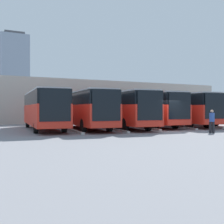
% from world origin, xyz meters
% --- Properties ---
extents(ground_plane, '(600.00, 600.00, 0.00)m').
position_xyz_m(ground_plane, '(0.00, 0.00, 0.00)').
color(ground_plane, gray).
extents(bus_0, '(3.38, 11.87, 3.31)m').
position_xyz_m(bus_0, '(-8.59, -5.83, 1.84)').
color(bus_0, red).
rests_on(bus_0, ground_plane).
extents(curb_divider_0, '(0.84, 7.10, 0.15)m').
position_xyz_m(curb_divider_0, '(-6.87, -4.09, 0.07)').
color(curb_divider_0, '#B2B2AD').
rests_on(curb_divider_0, ground_plane).
extents(bus_1, '(3.38, 11.87, 3.31)m').
position_xyz_m(bus_1, '(-5.15, -5.59, 1.84)').
color(bus_1, red).
rests_on(bus_1, ground_plane).
extents(curb_divider_1, '(0.84, 7.10, 0.15)m').
position_xyz_m(curb_divider_1, '(-3.44, -3.86, 0.07)').
color(curb_divider_1, '#B2B2AD').
rests_on(curb_divider_1, ground_plane).
extents(bus_2, '(3.38, 11.87, 3.31)m').
position_xyz_m(bus_2, '(-1.72, -6.09, 1.84)').
color(bus_2, red).
rests_on(bus_2, ground_plane).
extents(curb_divider_2, '(0.84, 7.10, 0.15)m').
position_xyz_m(curb_divider_2, '(0.00, -4.35, 0.07)').
color(curb_divider_2, '#B2B2AD').
rests_on(curb_divider_2, ground_plane).
extents(bus_3, '(3.38, 11.87, 3.31)m').
position_xyz_m(bus_3, '(1.72, -5.30, 1.84)').
color(bus_3, red).
rests_on(bus_3, ground_plane).
extents(curb_divider_3, '(0.84, 7.10, 0.15)m').
position_xyz_m(curb_divider_3, '(3.44, -3.57, 0.07)').
color(curb_divider_3, '#B2B2AD').
rests_on(curb_divider_3, ground_plane).
extents(bus_4, '(3.38, 11.87, 3.31)m').
position_xyz_m(bus_4, '(5.16, -5.64, 1.84)').
color(bus_4, red).
rests_on(bus_4, ground_plane).
extents(curb_divider_4, '(0.84, 7.10, 0.15)m').
position_xyz_m(curb_divider_4, '(6.87, -3.90, 0.07)').
color(curb_divider_4, '#B2B2AD').
rests_on(curb_divider_4, ground_plane).
extents(bus_5, '(3.38, 11.87, 3.31)m').
position_xyz_m(bus_5, '(8.59, -6.41, 1.84)').
color(bus_5, red).
rests_on(bus_5, ground_plane).
extents(pedestrian, '(0.54, 0.54, 1.74)m').
position_xyz_m(pedestrian, '(-1.91, 2.54, 0.93)').
color(pedestrian, black).
rests_on(pedestrian, ground_plane).
extents(station_building, '(42.44, 13.49, 5.68)m').
position_xyz_m(station_building, '(0.00, -21.64, 2.87)').
color(station_building, '#A8A399').
rests_on(station_building, ground_plane).
extents(office_tower, '(21.23, 21.23, 61.77)m').
position_xyz_m(office_tower, '(-14.07, -214.59, 30.29)').
color(office_tower, '#7F8EA3').
rests_on(office_tower, ground_plane).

